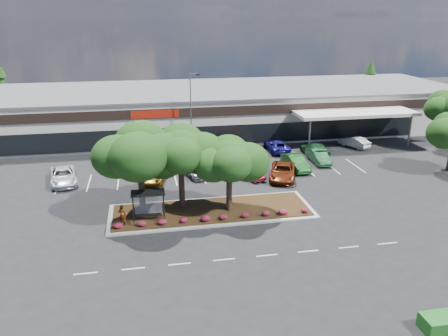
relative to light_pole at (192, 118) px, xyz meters
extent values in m
plane|color=black|center=(1.53, -22.43, -4.43)|extent=(160.00, 160.00, 0.00)
cube|color=beige|center=(1.53, 11.57, -1.43)|extent=(80.00, 20.00, 6.00)
cube|color=#57585A|center=(1.53, 11.57, 1.67)|extent=(80.40, 20.40, 0.30)
cube|color=black|center=(1.53, 1.52, 0.37)|extent=(80.00, 0.25, 1.20)
cube|color=black|center=(1.53, 1.52, -2.83)|extent=(60.00, 0.18, 2.60)
cube|color=#A01B0B|center=(-4.47, 1.45, 0.37)|extent=(6.00, 0.12, 1.00)
cube|color=beige|center=(21.53, -0.93, -0.03)|extent=(16.00, 5.00, 0.40)
cylinder|color=slate|center=(14.53, -2.93, -2.33)|extent=(0.24, 0.24, 4.20)
cylinder|color=slate|center=(28.53, -2.93, -2.33)|extent=(0.24, 0.24, 4.20)
cube|color=#A9A9A4|center=(-0.47, -18.43, -4.36)|extent=(18.00, 6.00, 0.15)
cube|color=#3F2D15|center=(-0.47, -18.43, -4.23)|extent=(17.20, 5.20, 0.12)
cube|color=silver|center=(-10.47, -26.43, -4.42)|extent=(1.60, 0.12, 0.01)
cube|color=silver|center=(-7.27, -26.43, -4.42)|extent=(1.60, 0.12, 0.01)
cube|color=silver|center=(-4.07, -26.43, -4.42)|extent=(1.60, 0.12, 0.01)
cube|color=silver|center=(-0.87, -26.43, -4.42)|extent=(1.60, 0.12, 0.01)
cube|color=silver|center=(2.33, -26.43, -4.42)|extent=(1.60, 0.12, 0.01)
cube|color=silver|center=(5.53, -26.43, -4.42)|extent=(1.60, 0.12, 0.01)
cube|color=silver|center=(8.73, -26.43, -4.42)|extent=(1.60, 0.12, 0.01)
cube|color=silver|center=(11.93, -26.43, -4.42)|extent=(1.60, 0.12, 0.01)
cube|color=silver|center=(-14.97, -8.93, -4.42)|extent=(0.12, 5.00, 0.01)
cube|color=silver|center=(-11.97, -8.93, -4.42)|extent=(0.12, 5.00, 0.01)
cube|color=silver|center=(-8.97, -8.93, -4.42)|extent=(0.12, 5.00, 0.01)
cube|color=silver|center=(-5.97, -8.93, -4.42)|extent=(0.12, 5.00, 0.01)
cube|color=silver|center=(-2.97, -8.93, -4.42)|extent=(0.12, 5.00, 0.01)
cube|color=silver|center=(0.03, -8.93, -4.42)|extent=(0.12, 5.00, 0.01)
cube|color=silver|center=(3.03, -8.93, -4.42)|extent=(0.12, 5.00, 0.01)
cube|color=silver|center=(6.03, -8.93, -4.42)|extent=(0.12, 5.00, 0.01)
cube|color=silver|center=(9.03, -8.93, -4.42)|extent=(0.12, 5.00, 0.01)
cube|color=silver|center=(12.03, -8.93, -4.42)|extent=(0.12, 5.00, 0.01)
cube|color=silver|center=(15.03, -8.93, -4.42)|extent=(0.12, 5.00, 0.01)
cube|color=silver|center=(18.03, -8.93, -4.42)|extent=(0.12, 5.00, 0.01)
cylinder|color=black|center=(-7.22, -18.98, -2.92)|extent=(0.08, 0.08, 2.50)
cylinder|color=black|center=(-4.72, -18.98, -2.92)|extent=(0.08, 0.08, 2.50)
cylinder|color=black|center=(-7.22, -20.28, -2.92)|extent=(0.08, 0.08, 2.50)
cylinder|color=black|center=(-4.72, -20.28, -2.92)|extent=(0.08, 0.08, 2.50)
cube|color=black|center=(-5.97, -19.63, -1.63)|extent=(2.75, 1.55, 0.10)
cube|color=silver|center=(-5.97, -18.98, -2.80)|extent=(2.30, 0.03, 2.00)
cube|color=black|center=(-5.97, -19.38, -3.72)|extent=(2.00, 0.35, 0.06)
cone|color=#143A13|center=(-28.47, 23.57, 0.57)|extent=(4.40, 4.40, 10.00)
cone|color=#143A13|center=(35.53, 21.57, 0.07)|extent=(3.96, 3.96, 9.00)
imported|color=#594C47|center=(-8.14, -19.94, -3.30)|extent=(0.74, 0.61, 1.74)
cube|color=#A9A9A4|center=(-0.10, -0.02, -4.23)|extent=(0.50, 0.50, 0.40)
cylinder|color=slate|center=(-0.10, -0.02, 0.76)|extent=(0.14, 0.14, 9.59)
cube|color=slate|center=(0.34, 0.07, 5.41)|extent=(0.93, 0.39, 0.14)
cube|color=black|center=(0.83, 0.17, 5.34)|extent=(0.50, 0.38, 0.18)
cube|color=tan|center=(2.84, -28.26, -3.89)|extent=(0.03, 0.03, 1.09)
cube|color=#E03B85|center=(2.89, -28.26, -3.43)|extent=(0.02, 0.14, 0.18)
imported|color=silver|center=(-14.53, -8.47, -3.66)|extent=(3.60, 5.97, 1.55)
imported|color=#83530F|center=(-5.15, -9.55, -3.74)|extent=(3.44, 5.39, 1.38)
imported|color=slate|center=(-0.89, -8.62, -3.70)|extent=(3.40, 5.43, 1.47)
imported|color=maroon|center=(4.91, -10.45, -3.73)|extent=(2.90, 4.48, 1.39)
imported|color=#17501C|center=(10.69, -8.84, -3.62)|extent=(2.16, 5.07, 1.63)
imported|color=#66260E|center=(8.37, -11.40, -3.64)|extent=(4.54, 6.26, 1.58)
imported|color=#1C4F29|center=(14.19, -7.03, -3.65)|extent=(1.72, 4.77, 1.56)
imported|color=#194314|center=(-9.08, -0.95, -3.67)|extent=(2.45, 4.71, 1.53)
imported|color=#A5ABB0|center=(-7.32, -3.32, -3.65)|extent=(3.71, 5.77, 1.56)
imported|color=silver|center=(-5.64, -4.51, -3.65)|extent=(4.55, 6.22, 1.57)
imported|color=#195325|center=(2.08, -2.62, -3.74)|extent=(2.02, 4.81, 1.39)
imported|color=maroon|center=(4.50, -0.79, -3.67)|extent=(4.32, 6.00, 1.52)
imported|color=maroon|center=(7.10, -3.28, -3.59)|extent=(2.93, 5.25, 1.69)
imported|color=navy|center=(10.62, -1.81, -3.70)|extent=(2.43, 5.27, 1.46)
imported|color=#1B4A28|center=(14.70, -4.66, -3.59)|extent=(2.40, 5.79, 1.67)
imported|color=silver|center=(21.33, -1.86, -3.72)|extent=(3.15, 4.57, 1.43)
camera|label=1|loc=(-5.92, -53.33, 12.19)|focal=35.00mm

